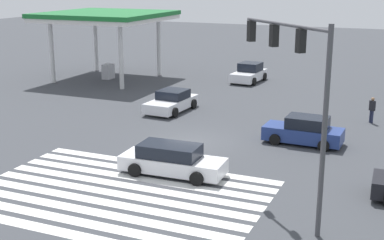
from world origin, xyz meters
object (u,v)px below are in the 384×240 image
at_px(car_4, 249,73).
at_px(pedestrian, 372,109).
at_px(car_2, 172,160).
at_px(car_1, 172,102).
at_px(car_3, 304,131).
at_px(traffic_signal_mast, 297,76).

xyz_separation_m(car_4, pedestrian, (10.97, -9.87, 0.17)).
bearing_deg(car_2, car_1, 113.17).
height_order(car_1, car_2, car_2).
height_order(car_4, pedestrian, pedestrian).
bearing_deg(car_3, pedestrian, -115.17).
distance_m(traffic_signal_mast, pedestrian, 15.83).
relative_size(traffic_signal_mast, car_2, 1.50).
bearing_deg(car_2, car_4, 96.34).
bearing_deg(car_4, traffic_signal_mast, 24.84).
distance_m(traffic_signal_mast, car_1, 17.72).
relative_size(car_3, car_4, 0.99).
bearing_deg(pedestrian, car_1, -33.26).
bearing_deg(pedestrian, car_3, 20.56).
bearing_deg(traffic_signal_mast, car_1, -4.47).
bearing_deg(car_3, car_4, -61.60).
relative_size(car_4, pedestrian, 2.64).
xyz_separation_m(car_3, pedestrian, (2.97, 5.91, 0.19)).
bearing_deg(pedestrian, traffic_signal_mast, 41.24).
height_order(car_1, pedestrian, pedestrian).
relative_size(traffic_signal_mast, pedestrian, 4.56).
distance_m(car_2, pedestrian, 14.99).
relative_size(car_2, car_4, 1.15).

